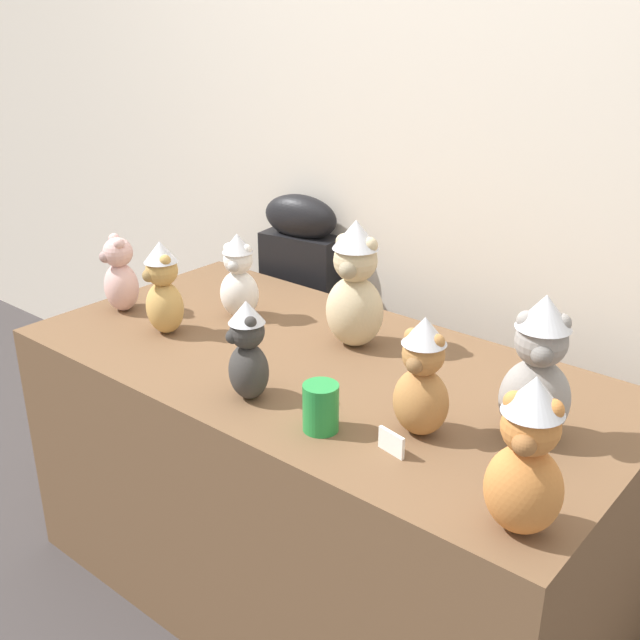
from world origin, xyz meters
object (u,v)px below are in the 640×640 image
object	(u,v)px
instrument_case	(302,330)
party_cup_green	(321,407)
teddy_bear_sand	(356,286)
teddy_bear_ash	(538,370)
teddy_bear_honey	(163,289)
teddy_bear_ginger	(527,458)
teddy_bear_caramel	(422,378)
teddy_bear_blush	(120,276)
display_table	(320,482)
teddy_bear_snow	(239,277)
teddy_bear_charcoal	(248,351)

from	to	relation	value
instrument_case	party_cup_green	distance (m)	1.13
teddy_bear_sand	teddy_bear_ash	size ratio (longest dim) A/B	1.07
teddy_bear_honey	teddy_bear_ginger	size ratio (longest dim) A/B	0.87
instrument_case	teddy_bear_honey	xyz separation A→B (m)	(0.07, -0.66, 0.37)
instrument_case	party_cup_green	size ratio (longest dim) A/B	9.19
teddy_bear_caramel	teddy_bear_blush	world-z (taller)	teddy_bear_caramel
teddy_bear_blush	display_table	bearing A→B (deg)	29.68
teddy_bear_ash	instrument_case	bearing A→B (deg)	127.30
teddy_bear_sand	display_table	bearing A→B (deg)	-104.11
teddy_bear_snow	teddy_bear_ash	distance (m)	0.97
display_table	teddy_bear_charcoal	world-z (taller)	teddy_bear_charcoal
teddy_bear_ginger	party_cup_green	bearing A→B (deg)	161.89
teddy_bear_caramel	teddy_bear_ginger	world-z (taller)	teddy_bear_ginger
display_table	teddy_bear_ash	distance (m)	0.79
teddy_bear_charcoal	teddy_bear_snow	xyz separation A→B (m)	(-0.37, 0.34, 0.00)
teddy_bear_honey	teddy_bear_ash	world-z (taller)	teddy_bear_ash
display_table	teddy_bear_ash	bearing A→B (deg)	0.93
teddy_bear_blush	teddy_bear_snow	world-z (taller)	teddy_bear_snow
teddy_bear_snow	party_cup_green	size ratio (longest dim) A/B	2.33
teddy_bear_snow	teddy_bear_sand	size ratio (longest dim) A/B	0.73
teddy_bear_blush	teddy_bear_ash	world-z (taller)	teddy_bear_ash
teddy_bear_ginger	teddy_bear_charcoal	bearing A→B (deg)	162.73
teddy_bear_snow	party_cup_green	bearing A→B (deg)	-54.95
teddy_bear_ash	party_cup_green	distance (m)	0.47
teddy_bear_snow	display_table	bearing A→B (deg)	-37.98
instrument_case	party_cup_green	bearing A→B (deg)	-54.75
teddy_bear_caramel	teddy_bear_blush	distance (m)	1.08
teddy_bear_charcoal	teddy_bear_blush	bearing A→B (deg)	-163.46
teddy_bear_ash	teddy_bear_caramel	bearing A→B (deg)	-172.05
instrument_case	teddy_bear_ash	size ratio (longest dim) A/B	3.06
teddy_bear_sand	teddy_bear_ash	distance (m)	0.60
teddy_bear_blush	party_cup_green	bearing A→B (deg)	11.70
teddy_bear_blush	teddy_bear_honey	bearing A→B (deg)	15.19
teddy_bear_sand	teddy_bear_ginger	bearing A→B (deg)	-44.87
teddy_bear_ash	party_cup_green	xyz separation A→B (m)	(-0.37, -0.27, -0.11)
teddy_bear_caramel	party_cup_green	distance (m)	0.23
teddy_bear_sand	teddy_bear_ginger	size ratio (longest dim) A/B	1.15
teddy_bear_honey	party_cup_green	xyz separation A→B (m)	(0.68, -0.13, -0.08)
instrument_case	teddy_bear_charcoal	size ratio (longest dim) A/B	4.11
display_table	instrument_case	xyz separation A→B (m)	(-0.53, 0.53, 0.14)
display_table	teddy_bear_ginger	size ratio (longest dim) A/B	5.28
display_table	teddy_bear_charcoal	distance (m)	0.55
teddy_bear_snow	teddy_bear_sand	bearing A→B (deg)	-16.71
teddy_bear_snow	teddy_bear_ginger	size ratio (longest dim) A/B	0.83
teddy_bear_honey	teddy_bear_sand	size ratio (longest dim) A/B	0.76
teddy_bear_caramel	teddy_bear_honey	distance (m)	0.85
teddy_bear_sand	teddy_bear_caramel	bearing A→B (deg)	-48.28
display_table	instrument_case	distance (m)	0.77
teddy_bear_blush	teddy_bear_sand	bearing A→B (deg)	40.79
display_table	teddy_bear_snow	size ratio (longest dim) A/B	6.33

